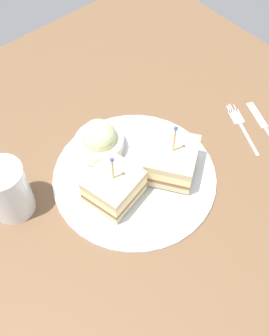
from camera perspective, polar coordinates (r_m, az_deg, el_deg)
The scene contains 8 objects.
ground_plane at distance 76.18cm, azimuth 0.00°, elevation -1.70°, with size 95.48×95.48×2.00cm, color brown.
plate at distance 74.94cm, azimuth 0.00°, elevation -1.08°, with size 29.49×29.49×0.96cm, color white.
sandwich_half_front at distance 73.20cm, azimuth 5.15°, elevation 1.10°, with size 12.21×12.00×11.68cm.
sandwich_half_back at distance 70.06cm, azimuth -2.83°, elevation -2.54°, with size 10.11×9.41×10.68cm.
coleslaw_bowl at distance 76.51cm, azimuth -4.90°, elevation 3.92°, with size 9.02×9.02×6.49cm.
drink_glass at distance 71.20cm, azimuth -16.87°, elevation -3.25°, with size 7.18×7.18×10.67cm.
fork at distance 85.59cm, azimuth 14.30°, elevation 5.97°, with size 6.73×12.52×0.35cm.
knife at distance 87.10cm, azimuth 17.02°, elevation 6.17°, with size 5.81×11.42×0.35cm.
Camera 1 is at (-27.21, -31.55, 62.77)cm, focal length 44.42 mm.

